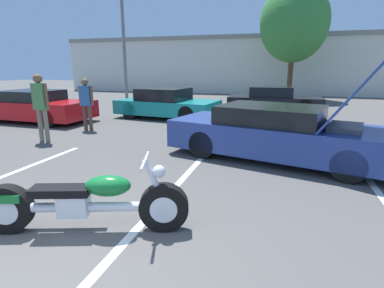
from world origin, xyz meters
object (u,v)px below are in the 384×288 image
(motorcycle, at_px, (86,202))
(show_car_hood_open, at_px, (279,133))
(parked_car_mid_left_row, at_px, (167,104))
(light_pole, at_px, (124,24))
(spectator_near_motorcycle, at_px, (40,102))
(tree_background, at_px, (294,23))
(parked_car_mid_right_row, at_px, (273,100))
(spectator_by_show_car, at_px, (86,100))
(parked_car_left_row, at_px, (36,107))

(motorcycle, xyz_separation_m, show_car_hood_open, (2.23, 3.87, 0.21))
(parked_car_mid_left_row, bearing_deg, light_pole, 138.54)
(spectator_near_motorcycle, bearing_deg, show_car_hood_open, 1.49)
(tree_background, distance_m, parked_car_mid_left_row, 11.18)
(parked_car_mid_right_row, bearing_deg, parked_car_mid_left_row, -143.70)
(light_pole, bearing_deg, spectator_by_show_car, -70.10)
(parked_car_mid_right_row, bearing_deg, tree_background, 81.44)
(show_car_hood_open, distance_m, spectator_near_motorcycle, 6.27)
(parked_car_mid_right_row, bearing_deg, show_car_hood_open, -88.63)
(tree_background, bearing_deg, spectator_near_motorcycle, -115.40)
(tree_background, distance_m, spectator_near_motorcycle, 15.89)
(parked_car_mid_right_row, relative_size, parked_car_mid_left_row, 1.01)
(light_pole, xyz_separation_m, parked_car_mid_right_row, (8.61, -1.87, -3.86))
(show_car_hood_open, distance_m, parked_car_mid_right_row, 7.80)
(show_car_hood_open, bearing_deg, parked_car_mid_right_row, 106.58)
(motorcycle, distance_m, parked_car_mid_left_row, 8.79)
(parked_car_mid_right_row, xyz_separation_m, spectator_by_show_car, (-5.66, -6.26, 0.44))
(motorcycle, relative_size, parked_car_mid_right_row, 0.58)
(parked_car_left_row, height_order, parked_car_mid_left_row, parked_car_mid_left_row)
(tree_background, height_order, parked_car_mid_right_row, tree_background)
(spectator_near_motorcycle, bearing_deg, parked_car_mid_right_row, 53.55)
(light_pole, distance_m, motorcycle, 15.65)
(spectator_near_motorcycle, bearing_deg, spectator_by_show_car, 82.88)
(motorcycle, xyz_separation_m, spectator_by_show_car, (-3.80, 5.41, 0.61))
(light_pole, xyz_separation_m, tree_background, (9.37, 4.16, 0.25))
(parked_car_mid_left_row, height_order, spectator_near_motorcycle, spectator_near_motorcycle)
(spectator_near_motorcycle, bearing_deg, light_pole, 105.52)
(parked_car_mid_left_row, bearing_deg, spectator_by_show_car, -110.11)
(light_pole, distance_m, parked_car_left_row, 8.21)
(tree_background, bearing_deg, parked_car_left_row, -129.24)
(light_pole, relative_size, spectator_by_show_car, 4.83)
(motorcycle, relative_size, spectator_near_motorcycle, 1.34)
(light_pole, distance_m, tree_background, 10.26)
(tree_background, height_order, parked_car_mid_left_row, tree_background)
(parked_car_mid_right_row, bearing_deg, spectator_near_motorcycle, -127.78)
(parked_car_left_row, height_order, spectator_near_motorcycle, spectator_near_motorcycle)
(light_pole, xyz_separation_m, show_car_hood_open, (8.97, -9.66, -3.82))
(show_car_hood_open, height_order, spectator_near_motorcycle, show_car_hood_open)
(light_pole, relative_size, motorcycle, 3.26)
(parked_car_left_row, height_order, spectator_by_show_car, spectator_by_show_car)
(parked_car_mid_left_row, xyz_separation_m, spectator_near_motorcycle, (-1.78, -4.79, 0.54))
(motorcycle, relative_size, show_car_hood_open, 0.49)
(light_pole, distance_m, spectator_near_motorcycle, 10.72)
(parked_car_left_row, relative_size, parked_car_mid_left_row, 1.01)
(tree_background, height_order, parked_car_left_row, tree_background)
(motorcycle, height_order, parked_car_mid_left_row, parked_car_mid_left_row)
(tree_background, xyz_separation_m, spectator_by_show_car, (-6.43, -12.29, -3.67))
(light_pole, height_order, parked_car_mid_left_row, light_pole)
(light_pole, relative_size, spectator_near_motorcycle, 4.37)
(parked_car_left_row, relative_size, parked_car_mid_right_row, 1.00)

